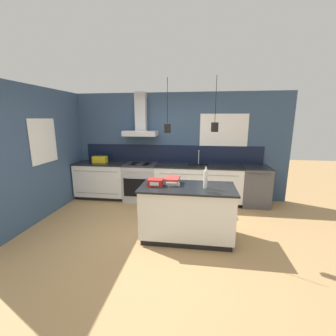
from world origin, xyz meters
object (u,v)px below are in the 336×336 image
Objects in this scene: red_supply_box at (155,182)px; yellow_toolbox at (100,159)px; oven_range at (141,182)px; bottle_on_island at (206,179)px; book_stack at (173,181)px; dishwasher at (255,186)px.

yellow_toolbox is (-1.75, 1.75, 0.02)m from red_supply_box.
oven_range is 1.17m from yellow_toolbox.
oven_range is at bearing 130.76° from bottle_on_island.
red_supply_box is at bearing -44.96° from yellow_toolbox.
oven_range is 2.61× the size of book_stack.
oven_range is at bearing 112.18° from red_supply_box.
bottle_on_island is (1.52, -1.76, 0.61)m from oven_range.
yellow_toolbox is at bearing 141.54° from book_stack.
yellow_toolbox is (-2.02, 1.60, 0.02)m from book_stack.
oven_range is at bearing -0.24° from yellow_toolbox.
oven_range is 2.72m from dishwasher.
yellow_toolbox is at bearing 145.37° from bottle_on_island.
oven_range is 2.51× the size of bottle_on_island.
book_stack is (-0.54, 0.16, -0.10)m from bottle_on_island.
dishwasher is at bearing 55.89° from bottle_on_island.
dishwasher is 2.51× the size of bottle_on_island.
yellow_toolbox is (-1.04, 0.00, 0.54)m from oven_range.
book_stack is 0.30m from red_supply_box.
bottle_on_island is 3.11m from yellow_toolbox.
oven_range is at bearing 121.48° from book_stack.
red_supply_box is 0.71× the size of yellow_toolbox.
bottle_on_island reaches higher than dishwasher.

